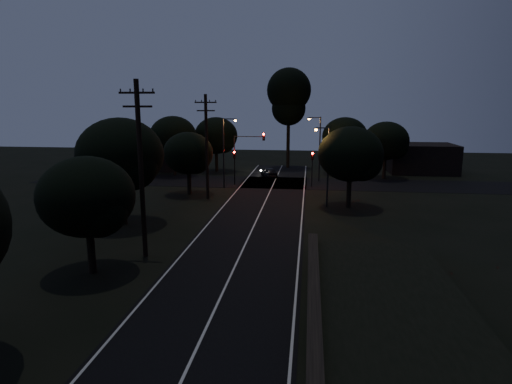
# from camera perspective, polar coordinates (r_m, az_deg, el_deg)

# --- Properties ---
(road_surface) EXTENTS (60.00, 70.00, 0.03)m
(road_surface) POSITION_cam_1_polar(r_m,az_deg,el_deg) (42.31, 1.20, -1.37)
(road_surface) COLOR black
(road_surface) RESTS_ON ground
(retaining_wall) EXTENTS (6.93, 26.00, 1.60)m
(retaining_wall) POSITION_cam_1_polar(r_m,az_deg,el_deg) (16.06, 19.99, -22.91)
(retaining_wall) COLOR black
(retaining_wall) RESTS_ON ground
(utility_pole_mid) EXTENTS (2.20, 0.30, 11.00)m
(utility_pole_mid) POSITION_cam_1_polar(r_m,az_deg,el_deg) (27.18, -15.11, 3.20)
(utility_pole_mid) COLOR black
(utility_pole_mid) RESTS_ON ground
(utility_pole_far) EXTENTS (2.20, 0.30, 10.50)m
(utility_pole_far) POSITION_cam_1_polar(r_m,az_deg,el_deg) (43.31, -6.61, 6.20)
(utility_pole_far) COLOR black
(utility_pole_far) RESTS_ON ground
(tree_left_b) EXTENTS (5.31, 5.31, 6.75)m
(tree_left_b) POSITION_cam_1_polar(r_m,az_deg,el_deg) (25.43, -21.36, -0.88)
(tree_left_b) COLOR black
(tree_left_b) RESTS_ON ground
(tree_left_c) EXTENTS (6.76, 6.76, 8.54)m
(tree_left_c) POSITION_cam_1_polar(r_m,az_deg,el_deg) (35.14, -17.35, 4.55)
(tree_left_c) COLOR black
(tree_left_c) RESTS_ON ground
(tree_left_d) EXTENTS (5.26, 5.26, 6.68)m
(tree_left_d) POSITION_cam_1_polar(r_m,az_deg,el_deg) (45.85, -8.83, 4.98)
(tree_left_d) COLOR black
(tree_left_d) RESTS_ON ground
(tree_far_nw) EXTENTS (6.11, 6.11, 7.74)m
(tree_far_nw) POSITION_cam_1_polar(r_m,az_deg,el_deg) (61.34, -5.17, 7.37)
(tree_far_nw) COLOR black
(tree_far_nw) RESTS_ON ground
(tree_far_w) EXTENTS (6.27, 6.27, 8.00)m
(tree_far_w) POSITION_cam_1_polar(r_m,az_deg,el_deg) (58.76, -10.82, 7.21)
(tree_far_w) COLOR black
(tree_far_w) RESTS_ON ground
(tree_far_ne) EXTENTS (6.17, 6.17, 7.81)m
(tree_far_ne) POSITION_cam_1_polar(r_m,az_deg,el_deg) (60.13, 11.97, 7.12)
(tree_far_ne) COLOR black
(tree_far_ne) RESTS_ON ground
(tree_far_e) EXTENTS (5.80, 5.80, 7.36)m
(tree_far_e) POSITION_cam_1_polar(r_m,az_deg,el_deg) (57.83, 17.15, 6.41)
(tree_far_e) COLOR black
(tree_far_e) RESTS_ON ground
(tree_right_a) EXTENTS (5.96, 5.96, 7.57)m
(tree_right_a) POSITION_cam_1_polar(r_m,az_deg,el_deg) (40.23, 12.80, 4.75)
(tree_right_a) COLOR black
(tree_right_a) RESTS_ON ground
(tall_pine) EXTENTS (6.51, 6.51, 14.80)m
(tall_pine) POSITION_cam_1_polar(r_m,az_deg,el_deg) (64.98, 4.40, 12.62)
(tall_pine) COLOR black
(tall_pine) RESTS_ON ground
(building_left) EXTENTS (10.00, 8.00, 4.40)m
(building_left) POSITION_cam_1_polar(r_m,az_deg,el_deg) (66.87, -14.21, 5.00)
(building_left) COLOR black
(building_left) RESTS_ON ground
(building_right) EXTENTS (9.00, 7.00, 4.00)m
(building_right) POSITION_cam_1_polar(r_m,az_deg,el_deg) (65.26, 21.13, 4.23)
(building_right) COLOR black
(building_right) RESTS_ON ground
(signal_left) EXTENTS (0.28, 0.35, 4.10)m
(signal_left) POSITION_cam_1_polar(r_m,az_deg,el_deg) (51.10, -2.89, 4.10)
(signal_left) COLOR black
(signal_left) RESTS_ON ground
(signal_right) EXTENTS (0.28, 0.35, 4.10)m
(signal_right) POSITION_cam_1_polar(r_m,az_deg,el_deg) (50.32, 7.51, 3.89)
(signal_right) COLOR black
(signal_right) RESTS_ON ground
(signal_mast) EXTENTS (3.70, 0.35, 6.25)m
(signal_mast) POSITION_cam_1_polar(r_m,az_deg,el_deg) (50.66, -1.02, 5.76)
(signal_mast) COLOR black
(signal_mast) RESTS_ON ground
(streetlight_a) EXTENTS (1.66, 0.26, 8.00)m
(streetlight_a) POSITION_cam_1_polar(r_m,az_deg,el_deg) (49.08, -4.13, 5.88)
(streetlight_a) COLOR black
(streetlight_a) RESTS_ON ground
(streetlight_b) EXTENTS (1.66, 0.26, 8.00)m
(streetlight_b) POSITION_cam_1_polar(r_m,az_deg,el_deg) (54.12, 8.30, 6.33)
(streetlight_b) COLOR black
(streetlight_b) RESTS_ON ground
(streetlight_c) EXTENTS (1.46, 0.26, 7.50)m
(streetlight_c) POSITION_cam_1_polar(r_m,az_deg,el_deg) (40.25, 9.36, 4.09)
(streetlight_c) COLOR black
(streetlight_c) RESTS_ON ground
(car) EXTENTS (2.81, 4.01, 1.27)m
(car) POSITION_cam_1_polar(r_m,az_deg,el_deg) (56.84, 1.74, 2.63)
(car) COLOR black
(car) RESTS_ON ground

